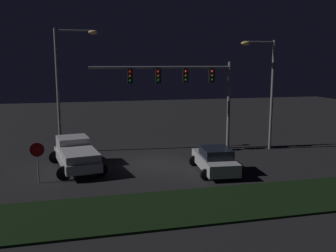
{
  "coord_description": "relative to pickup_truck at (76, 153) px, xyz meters",
  "views": [
    {
      "loc": [
        -4.69,
        -22.82,
        6.43
      ],
      "look_at": [
        1.17,
        1.5,
        2.16
      ],
      "focal_mm": 39.72,
      "sensor_mm": 36.0,
      "label": 1
    }
  ],
  "objects": [
    {
      "name": "traffic_signal_gantry",
      "position": [
        7.86,
        3.02,
        4.03
      ],
      "size": [
        10.32,
        0.56,
        6.5
      ],
      "color": "slate",
      "rests_on": "ground_plane"
    },
    {
      "name": "street_lamp_right",
      "position": [
        13.68,
        2.05,
        4.08
      ],
      "size": [
        2.68,
        0.44,
        8.04
      ],
      "color": "slate",
      "rests_on": "ground_plane"
    },
    {
      "name": "pickup_truck",
      "position": [
        0.0,
        0.0,
        0.0
      ],
      "size": [
        3.49,
        5.66,
        1.8
      ],
      "rotation": [
        0.0,
        0.0,
        1.74
      ],
      "color": "#B7B7BC",
      "rests_on": "ground_plane"
    },
    {
      "name": "ground_plane",
      "position": [
        5.01,
        0.0,
        -1.0
      ],
      "size": [
        80.0,
        80.0,
        0.0
      ],
      "primitive_type": "plane",
      "color": "black"
    },
    {
      "name": "grass_median",
      "position": [
        5.01,
        -7.6,
        -0.95
      ],
      "size": [
        21.2,
        4.21,
        0.1
      ],
      "primitive_type": "cube",
      "color": "black",
      "rests_on": "ground_plane"
    },
    {
      "name": "car_sedan",
      "position": [
        8.02,
        -2.74,
        -0.26
      ],
      "size": [
        2.72,
        4.53,
        1.51
      ],
      "rotation": [
        0.0,
        0.0,
        1.49
      ],
      "color": "#B7B7BC",
      "rests_on": "ground_plane"
    },
    {
      "name": "stop_sign",
      "position": [
        -1.96,
        -2.42,
        0.56
      ],
      "size": [
        0.76,
        0.08,
        2.23
      ],
      "color": "slate",
      "rests_on": "ground_plane"
    },
    {
      "name": "street_lamp_left",
      "position": [
        -0.52,
        4.66,
        4.52
      ],
      "size": [
        3.04,
        0.44,
        8.8
      ],
      "color": "slate",
      "rests_on": "ground_plane"
    }
  ]
}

